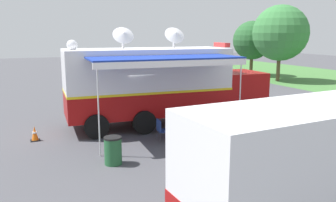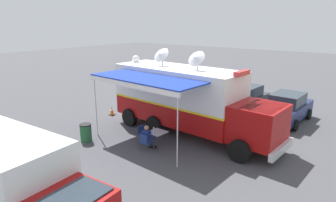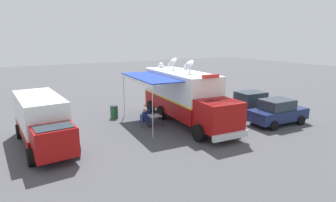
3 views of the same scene
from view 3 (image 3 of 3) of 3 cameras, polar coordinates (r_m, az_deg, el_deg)
name	(u,v)px [view 3 (image 3 of 3)]	position (r m, az deg, el deg)	size (l,w,h in m)	color
ground_plane	(180,119)	(20.47, 2.43, -3.70)	(100.00, 100.00, 0.00)	#47474C
lot_stripe	(219,114)	(22.11, 10.50, -2.65)	(0.12, 4.80, 0.01)	silver
command_truck	(185,95)	(19.35, 3.48, 1.26)	(5.22, 9.63, 4.53)	#9E0F0F
folding_table	(154,116)	(18.72, -2.84, -3.15)	(0.85, 0.85, 0.73)	silver
water_bottle	(152,113)	(18.79, -3.23, -2.59)	(0.07, 0.07, 0.22)	silver
folding_chair_at_table	(143,120)	(18.47, -5.12, -3.92)	(0.51, 0.51, 0.87)	navy
folding_chair_beside_table	(148,116)	(19.46, -4.19, -3.03)	(0.51, 0.51, 0.87)	navy
seated_responder	(146,118)	(18.50, -4.58, -3.44)	(0.68, 0.58, 1.25)	navy
trash_bin	(114,112)	(21.00, -11.06, -2.22)	(0.57, 0.57, 0.91)	#235B33
traffic_cone	(146,103)	(24.35, -4.53, -0.36)	(0.36, 0.36, 0.58)	black
support_truck	(42,121)	(16.71, -24.48, -3.75)	(2.69, 6.92, 2.70)	white
car_behind_truck	(277,112)	(20.44, 21.61, -2.08)	(4.29, 2.18, 1.76)	navy
car_far_corner	(249,103)	(22.45, 16.39, -0.42)	(4.33, 2.27, 1.76)	#2D2D33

